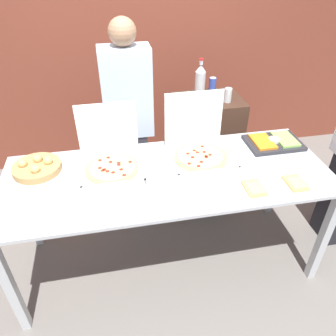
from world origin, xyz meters
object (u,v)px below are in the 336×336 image
paper_plate_front_left (295,184)px  soda_bottle (200,81)px  pizza_box_near_left (199,147)px  veggie_tray (274,142)px  pizza_box_far_right (111,159)px  soda_can_silver (228,95)px  person_guest_cap (129,124)px  soda_can_colored (212,84)px  bread_basket (37,167)px  paper_plate_front_center (254,189)px

paper_plate_front_left → soda_bottle: bearing=107.5°
pizza_box_near_left → veggie_tray: (0.63, 0.05, -0.06)m
pizza_box_far_right → soda_can_silver: (1.05, 0.57, 0.16)m
person_guest_cap → paper_plate_front_left: bearing=135.4°
soda_can_silver → soda_bottle: bearing=148.0°
soda_bottle → soda_can_colored: soda_bottle is taller
soda_can_colored → person_guest_cap: person_guest_cap is taller
veggie_tray → person_guest_cap: bearing=156.2°
paper_plate_front_left → soda_can_silver: 1.04m
soda_bottle → pizza_box_far_right: bearing=-140.1°
pizza_box_far_right → person_guest_cap: person_guest_cap is taller
soda_can_colored → person_guest_cap: 0.88m
soda_bottle → person_guest_cap: bearing=-167.7°
person_guest_cap → pizza_box_far_right: bearing=71.9°
bread_basket → soda_can_silver: 1.67m
paper_plate_front_left → person_guest_cap: size_ratio=0.13×
pizza_box_far_right → paper_plate_front_left: size_ratio=1.86×
pizza_box_near_left → paper_plate_front_center: pizza_box_near_left is taller
bread_basket → veggie_tray: bearing=0.3°
pizza_box_far_right → bread_basket: bearing=172.7°
paper_plate_front_left → veggie_tray: size_ratio=0.56×
bread_basket → soda_bottle: 1.53m
pizza_box_far_right → veggie_tray: size_ratio=1.04×
paper_plate_front_center → soda_bottle: 1.18m
person_guest_cap → soda_can_silver: bearing=-179.5°
bread_basket → person_guest_cap: size_ratio=0.19×
paper_plate_front_center → soda_can_colored: (0.10, 1.27, 0.22)m
paper_plate_front_center → soda_can_silver: 1.04m
soda_can_colored → pizza_box_near_left: bearing=-113.3°
veggie_tray → soda_bottle: bearing=125.5°
pizza_box_far_right → paper_plate_front_left: (1.20, -0.44, -0.06)m
paper_plate_front_left → soda_bottle: size_ratio=0.69×
paper_plate_front_center → soda_can_colored: size_ratio=2.06×
paper_plate_front_left → person_guest_cap: bearing=135.4°
paper_plate_front_left → soda_bottle: (-0.36, 1.14, 0.31)m
pizza_box_near_left → soda_can_colored: size_ratio=3.78×
bread_basket → soda_bottle: bearing=25.2°
soda_bottle → soda_can_silver: size_ratio=2.82×
pizza_box_far_right → paper_plate_front_left: bearing=-20.7°
pizza_box_far_right → soda_can_silver: bearing=27.7°
pizza_box_near_left → bread_basket: size_ratio=1.39×
soda_can_silver → pizza_box_near_left: bearing=-126.8°
bread_basket → soda_bottle: size_ratio=0.96×
pizza_box_near_left → soda_can_colored: pizza_box_near_left is taller
soda_can_colored → pizza_box_far_right: bearing=-140.1°
bread_basket → paper_plate_front_left: bearing=-16.4°
pizza_box_near_left → bread_basket: (-1.17, 0.04, -0.05)m
person_guest_cap → soda_can_colored: bearing=-161.2°
veggie_tray → paper_plate_front_left: bearing=-99.9°
soda_can_colored → paper_plate_front_center: bearing=-94.4°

